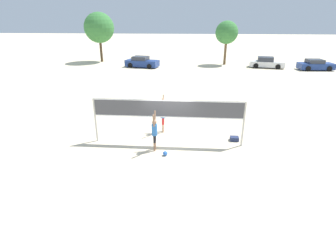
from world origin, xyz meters
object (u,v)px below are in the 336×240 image
at_px(gear_bag, 234,139).
at_px(parked_car_mid, 266,63).
at_px(player_blocker, 163,113).
at_px(parked_car_near, 315,65).
at_px(player_spiker, 155,131).
at_px(tree_right_cluster, 99,28).
at_px(parked_car_far, 142,62).
at_px(tree_left_cluster, 227,33).
at_px(volleyball, 165,153).
at_px(volleyball_net, 168,112).

relative_size(gear_bag, parked_car_mid, 0.10).
relative_size(player_blocker, parked_car_near, 0.51).
relative_size(player_spiker, tree_right_cluster, 0.29).
bearing_deg(parked_car_near, player_spiker, -129.59).
distance_m(parked_car_mid, parked_car_far, 16.64).
height_order(gear_bag, parked_car_far, parked_car_far).
xyz_separation_m(parked_car_near, tree_left_cluster, (-11.03, 3.30, 3.71)).
distance_m(volleyball, gear_bag, 4.10).
bearing_deg(tree_right_cluster, volleyball, -66.79).
xyz_separation_m(gear_bag, tree_right_cluster, (-15.70, 26.25, 4.76)).
relative_size(player_spiker, player_blocker, 0.92).
distance_m(volleyball, tree_left_cluster, 28.02).
xyz_separation_m(player_spiker, gear_bag, (4.18, 1.40, -0.94)).
relative_size(gear_bag, parked_car_far, 0.10).
xyz_separation_m(parked_car_far, tree_right_cluster, (-6.85, 4.15, 4.22)).
xyz_separation_m(parked_car_mid, tree_left_cluster, (-5.26, 2.05, 3.70)).
distance_m(gear_bag, tree_right_cluster, 30.96).
relative_size(volleyball_net, gear_bag, 17.44).
distance_m(volleyball_net, player_blocker, 1.64).
height_order(volleyball_net, parked_car_mid, volleyball_net).
bearing_deg(parked_car_near, volleyball_net, -129.63).
xyz_separation_m(player_spiker, parked_car_mid, (11.95, 24.42, -0.42)).
bearing_deg(player_spiker, volleyball, -133.68).
bearing_deg(parked_car_mid, player_blocker, -105.11).
height_order(player_blocker, parked_car_far, player_blocker).
bearing_deg(tree_left_cluster, player_blocker, -105.00).
bearing_deg(gear_bag, volleyball_net, -170.84).
relative_size(volleyball, parked_car_far, 0.05).
height_order(player_blocker, volleyball, player_blocker).
bearing_deg(parked_car_mid, volleyball, -101.66).
xyz_separation_m(volleyball, gear_bag, (3.61, 1.95, -0.00)).
bearing_deg(parked_car_far, tree_right_cluster, 162.16).
height_order(gear_bag, parked_car_mid, parked_car_mid).
relative_size(gear_bag, parked_car_near, 0.11).
bearing_deg(player_blocker, tree_left_cluster, 165.00).
bearing_deg(tree_left_cluster, volleyball_net, -103.34).
bearing_deg(volleyball_net, parked_car_near, 52.56).
bearing_deg(parked_car_far, parked_car_near, 12.55).
height_order(gear_bag, tree_left_cluster, tree_left_cluster).
bearing_deg(player_spiker, tree_right_cluster, 22.62).
distance_m(volleyball, tree_right_cluster, 31.05).
height_order(player_spiker, volleyball, player_spiker).
distance_m(volleyball_net, tree_left_cluster, 26.48).
xyz_separation_m(volleyball, parked_car_far, (-5.24, 24.04, 0.53)).
xyz_separation_m(volleyball_net, parked_car_far, (-5.27, 22.68, -1.13)).
distance_m(player_spiker, parked_car_far, 23.96).
bearing_deg(parked_car_far, gear_bag, -54.79).
relative_size(gear_bag, tree_left_cluster, 0.08).
distance_m(tree_left_cluster, tree_right_cluster, 18.25).
height_order(volleyball, tree_left_cluster, tree_left_cluster).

